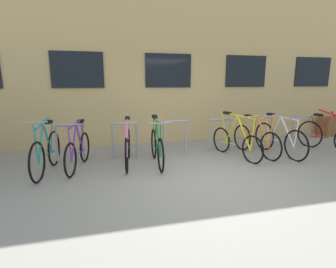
# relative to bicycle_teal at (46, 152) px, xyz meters

# --- Properties ---
(ground_plane) EXTENTS (42.00, 42.00, 0.00)m
(ground_plane) POSITION_rel_bicycle_teal_xyz_m (2.94, -1.30, -0.40)
(ground_plane) COLOR gray
(storefront_building) EXTENTS (28.00, 7.14, 4.65)m
(storefront_building) POSITION_rel_bicycle_teal_xyz_m (2.94, 5.45, 1.92)
(storefront_building) COLOR tan
(storefront_building) RESTS_ON ground
(bike_rack) EXTENTS (6.60, 0.05, 0.84)m
(bike_rack) POSITION_rel_bicycle_teal_xyz_m (3.37, 0.60, 0.11)
(bike_rack) COLOR gray
(bike_rack) RESTS_ON ground
(bicycle_teal) EXTENTS (0.44, 1.72, 1.10)m
(bicycle_teal) POSITION_rel_bicycle_teal_xyz_m (0.00, 0.00, 0.00)
(bicycle_teal) COLOR black
(bicycle_teal) RESTS_ON ground
(bicycle_orange) EXTENTS (0.44, 1.69, 1.03)m
(bicycle_orange) POSITION_rel_bicycle_teal_xyz_m (4.67, 0.11, -0.03)
(bicycle_orange) COLOR black
(bicycle_orange) RESTS_ON ground
(bicycle_white) EXTENTS (0.44, 1.79, 0.99)m
(bicycle_white) POSITION_rel_bicycle_teal_xyz_m (5.23, -0.02, -0.01)
(bicycle_white) COLOR black
(bicycle_white) RESTS_ON ground
(bicycle_purple) EXTENTS (0.50, 1.60, 1.02)m
(bicycle_purple) POSITION_rel_bicycle_teal_xyz_m (0.58, 0.12, -0.03)
(bicycle_purple) COLOR black
(bicycle_purple) RESTS_ON ground
(bicycle_pink) EXTENTS (0.44, 1.73, 1.00)m
(bicycle_pink) POSITION_rel_bicycle_teal_xyz_m (1.59, 0.15, -0.02)
(bicycle_pink) COLOR black
(bicycle_pink) RESTS_ON ground
(bicycle_yellow) EXTENTS (0.53, 1.68, 1.06)m
(bicycle_yellow) POSITION_rel_bicycle_teal_xyz_m (4.10, 0.04, -0.03)
(bicycle_yellow) COLOR black
(bicycle_yellow) RESTS_ON ground
(bicycle_red) EXTENTS (0.56, 1.69, 1.09)m
(bicycle_red) POSITION_rel_bicycle_teal_xyz_m (6.64, -0.06, -0.01)
(bicycle_red) COLOR black
(bicycle_red) RESTS_ON ground
(bicycle_green) EXTENTS (0.44, 1.66, 1.04)m
(bicycle_green) POSITION_rel_bicycle_teal_xyz_m (2.20, -0.00, -0.02)
(bicycle_green) COLOR black
(bicycle_green) RESTS_ON ground
(planter_box) EXTENTS (0.70, 0.44, 0.60)m
(planter_box) POSITION_rel_bicycle_teal_xyz_m (8.41, 1.55, -0.10)
(planter_box) COLOR brown
(planter_box) RESTS_ON ground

